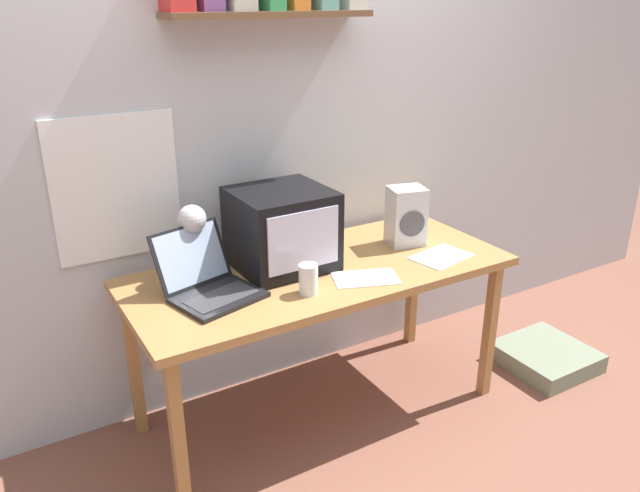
# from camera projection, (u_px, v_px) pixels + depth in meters

# --- Properties ---
(ground_plane) EXTENTS (12.00, 12.00, 0.00)m
(ground_plane) POSITION_uv_depth(u_px,v_px,m) (320.00, 410.00, 2.86)
(ground_plane) COLOR brown
(back_wall) EXTENTS (5.60, 0.24, 2.60)m
(back_wall) POSITION_uv_depth(u_px,v_px,m) (270.00, 108.00, 2.69)
(back_wall) COLOR silver
(back_wall) RESTS_ON ground_plane
(corner_desk) EXTENTS (1.60, 0.69, 0.71)m
(corner_desk) POSITION_uv_depth(u_px,v_px,m) (320.00, 282.00, 2.61)
(corner_desk) COLOR #A97641
(corner_desk) RESTS_ON ground_plane
(crt_monitor) EXTENTS (0.38, 0.37, 0.33)m
(crt_monitor) POSITION_uv_depth(u_px,v_px,m) (282.00, 229.00, 2.56)
(crt_monitor) COLOR black
(crt_monitor) RESTS_ON corner_desk
(laptop) EXTENTS (0.38, 0.40, 0.24)m
(laptop) POSITION_uv_depth(u_px,v_px,m) (207.00, 279.00, 2.35)
(laptop) COLOR black
(laptop) RESTS_ON corner_desk
(desk_lamp) EXTENTS (0.13, 0.17, 0.31)m
(desk_lamp) POSITION_uv_depth(u_px,v_px,m) (191.00, 226.00, 2.42)
(desk_lamp) COLOR silver
(desk_lamp) RESTS_ON corner_desk
(juice_glass) EXTENTS (0.07, 0.07, 0.12)m
(juice_glass) POSITION_uv_depth(u_px,v_px,m) (308.00, 281.00, 2.36)
(juice_glass) COLOR white
(juice_glass) RESTS_ON corner_desk
(space_heater) EXTENTS (0.18, 0.17, 0.26)m
(space_heater) POSITION_uv_depth(u_px,v_px,m) (406.00, 216.00, 2.80)
(space_heater) COLOR silver
(space_heater) RESTS_ON corner_desk
(loose_paper_near_laptop) EXTENTS (0.28, 0.22, 0.00)m
(loose_paper_near_laptop) POSITION_uv_depth(u_px,v_px,m) (441.00, 257.00, 2.70)
(loose_paper_near_laptop) COLOR white
(loose_paper_near_laptop) RESTS_ON corner_desk
(printed_handout) EXTENTS (0.30, 0.24, 0.00)m
(printed_handout) POSITION_uv_depth(u_px,v_px,m) (365.00, 278.00, 2.50)
(printed_handout) COLOR silver
(printed_handout) RESTS_ON corner_desk
(floor_cushion) EXTENTS (0.42, 0.42, 0.10)m
(floor_cushion) POSITION_uv_depth(u_px,v_px,m) (546.00, 357.00, 3.19)
(floor_cushion) COLOR gray
(floor_cushion) RESTS_ON ground_plane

